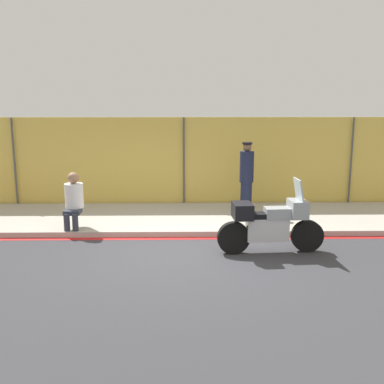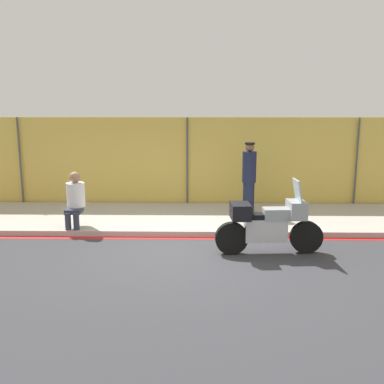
# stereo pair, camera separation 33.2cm
# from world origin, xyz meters

# --- Properties ---
(ground_plane) EXTENTS (120.00, 120.00, 0.00)m
(ground_plane) POSITION_xyz_m (0.00, 0.00, 0.00)
(ground_plane) COLOR #38383D
(sidewalk) EXTENTS (34.38, 2.83, 0.12)m
(sidewalk) POSITION_xyz_m (0.00, 2.39, 0.06)
(sidewalk) COLOR #ADA89E
(sidewalk) RESTS_ON ground_plane
(curb_paint_stripe) EXTENTS (34.38, 0.18, 0.01)m
(curb_paint_stripe) POSITION_xyz_m (0.00, 0.88, 0.00)
(curb_paint_stripe) COLOR red
(curb_paint_stripe) RESTS_ON ground_plane
(storefront_fence) EXTENTS (32.66, 0.17, 2.49)m
(storefront_fence) POSITION_xyz_m (0.00, 3.89, 1.25)
(storefront_fence) COLOR gold
(storefront_fence) RESTS_ON ground_plane
(motorcycle) EXTENTS (2.11, 0.59, 1.46)m
(motorcycle) POSITION_xyz_m (1.68, -0.06, 0.59)
(motorcycle) COLOR black
(motorcycle) RESTS_ON ground_plane
(officer_standing) EXTENTS (0.35, 0.35, 1.79)m
(officer_standing) POSITION_xyz_m (1.59, 2.76, 1.04)
(officer_standing) COLOR #191E38
(officer_standing) RESTS_ON sidewalk
(person_seated_on_curb) EXTENTS (0.41, 0.66, 1.24)m
(person_seated_on_curb) POSITION_xyz_m (-2.47, 1.41, 0.80)
(person_seated_on_curb) COLOR #2D3342
(person_seated_on_curb) RESTS_ON sidewalk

